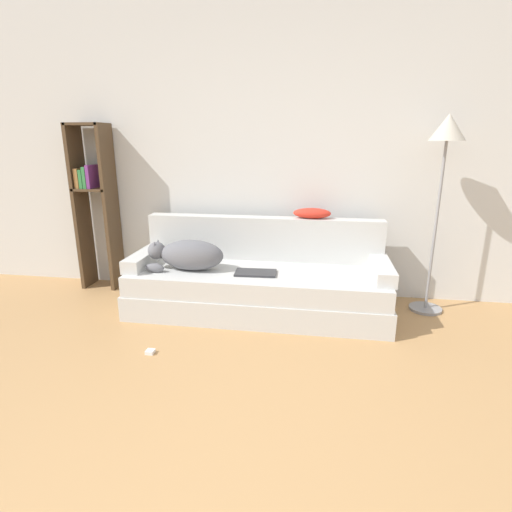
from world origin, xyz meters
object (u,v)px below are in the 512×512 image
couch (258,291)px  power_adapter (150,352)px  throw_pillow (312,213)px  floor_lamp (445,152)px  dog (188,255)px  bookshelf (94,199)px  laptop (256,273)px

couch → power_adapter: (-0.64, -0.85, -0.17)m
couch → power_adapter: couch is taller
throw_pillow → floor_lamp: (1.03, -0.09, 0.54)m
dog → throw_pillow: bearing=23.1°
bookshelf → floor_lamp: (3.15, -0.13, 0.47)m
dog → floor_lamp: bearing=9.6°
laptop → power_adapter: (-0.64, -0.74, -0.38)m
power_adapter → throw_pillow: bearing=48.1°
laptop → power_adapter: bearing=-134.0°
dog → power_adapter: 0.91m
floor_lamp → power_adapter: (-2.11, -1.11, -1.35)m
throw_pillow → power_adapter: (-1.07, -1.20, -0.81)m
bookshelf → power_adapter: bearing=-49.8°
laptop → bookshelf: (-1.68, 0.50, 0.51)m
dog → power_adapter: (-0.05, -0.76, -0.50)m
couch → power_adapter: size_ratio=38.37×
couch → floor_lamp: bearing=10.0°
laptop → power_adapter: 1.04m
throw_pillow → bookshelf: size_ratio=0.21×
throw_pillow → laptop: bearing=-133.5°
throw_pillow → bookshelf: bearing=179.0°
couch → bookshelf: bearing=167.0°
couch → bookshelf: bookshelf is taller
laptop → bookshelf: bookshelf is taller
throw_pillow → power_adapter: bearing=-131.9°
power_adapter → bookshelf: bearing=130.2°
bookshelf → laptop: bearing=-16.5°
dog → bookshelf: (-1.09, 0.48, 0.38)m
couch → laptop: 0.23m
dog → bookshelf: bookshelf is taller
power_adapter → couch: bearing=53.1°
dog → throw_pillow: size_ratio=1.98×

